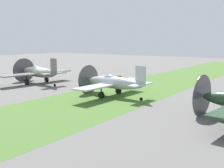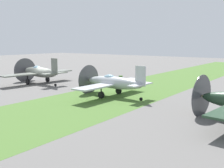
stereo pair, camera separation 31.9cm
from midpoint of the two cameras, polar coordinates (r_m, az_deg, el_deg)
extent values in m
plane|color=#605E5B|center=(40.32, -14.28, -0.14)|extent=(160.00, 160.00, 0.00)
cube|color=#476B2D|center=(31.59, 0.84, -2.29)|extent=(120.00, 11.00, 0.01)
ellipsoid|color=slate|center=(41.20, -14.58, 2.40)|extent=(2.29, 8.03, 1.44)
cube|color=slate|center=(41.60, -14.92, 2.21)|extent=(11.33, 3.17, 0.16)
cube|color=slate|center=(38.13, -11.67, 3.59)|extent=(0.25, 1.29, 2.21)
cube|color=slate|center=(38.23, -11.62, 2.20)|extent=(3.82, 1.44, 0.12)
cone|color=#B7B24C|center=(44.80, -17.56, 2.77)|extent=(0.83, 0.89, 0.75)
cylinder|color=#4C4C51|center=(44.60, -17.41, 2.75)|extent=(3.71, 0.45, 3.73)
ellipsoid|color=#8CB2C6|center=(41.73, -15.14, 3.16)|extent=(0.99, 1.71, 0.82)
cylinder|color=black|center=(40.96, -16.93, 0.45)|extent=(0.34, 0.81, 0.79)
cylinder|color=black|center=(40.89, -16.97, 1.22)|extent=(0.14, 0.14, 1.12)
cylinder|color=black|center=(42.76, -13.05, 0.94)|extent=(0.34, 0.81, 0.79)
cylinder|color=black|center=(42.69, -13.08, 1.68)|extent=(0.14, 0.14, 1.12)
cylinder|color=black|center=(38.35, -11.45, -0.21)|extent=(0.18, 0.39, 0.37)
ellipsoid|color=#B2B7BC|center=(30.39, 0.74, 0.30)|extent=(1.55, 7.50, 1.36)
cube|color=#B2B7BC|center=(30.68, 0.08, 0.07)|extent=(10.58, 2.13, 0.15)
cube|color=#B2B7BC|center=(28.36, 6.26, 1.65)|extent=(0.14, 1.21, 2.09)
cube|color=#B2B7BC|center=(28.49, 6.23, -0.10)|extent=(3.54, 1.08, 0.11)
cone|color=#B7B24C|center=(32.92, -4.85, 0.93)|extent=(0.72, 0.79, 0.70)
cylinder|color=#4C4C51|center=(32.78, -4.56, 0.90)|extent=(3.51, 0.13, 3.51)
ellipsoid|color=#8CB2C6|center=(30.72, -0.24, 1.29)|extent=(0.81, 1.56, 0.77)
cylinder|color=black|center=(29.70, -1.96, -2.29)|extent=(0.26, 0.75, 0.75)
cylinder|color=black|center=(29.60, -1.96, -1.29)|extent=(0.13, 0.13, 1.05)
cylinder|color=black|center=(32.17, 1.66, -1.42)|extent=(0.26, 0.75, 0.75)
cylinder|color=black|center=(32.08, 1.66, -0.49)|extent=(0.13, 0.13, 1.05)
cylinder|color=black|center=(28.71, 6.36, -3.13)|extent=(0.14, 0.35, 0.35)
cone|color=#B7B24C|center=(24.04, 18.02, -2.33)|extent=(0.80, 0.86, 0.72)
cylinder|color=#4C4C51|center=(23.95, 18.51, -2.40)|extent=(3.57, 0.44, 3.59)
cylinder|color=#9E998E|center=(43.61, -3.98, 1.36)|extent=(0.30, 0.30, 0.88)
cylinder|color=#9E998E|center=(43.52, -3.99, 2.34)|extent=(0.38, 0.38, 0.62)
sphere|color=tan|center=(43.48, -4.00, 2.89)|extent=(0.23, 0.23, 0.23)
cylinder|color=#9E998E|center=(43.78, -4.04, 2.37)|extent=(0.11, 0.11, 0.59)
cylinder|color=#9E998E|center=(43.27, -3.95, 2.30)|extent=(0.11, 0.11, 0.59)
cylinder|color=#476633|center=(42.43, 2.01, 1.18)|extent=(0.60, 0.60, 0.90)
camera|label=1|loc=(0.16, -89.70, 0.05)|focal=43.97mm
camera|label=2|loc=(0.16, 90.30, -0.05)|focal=43.97mm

